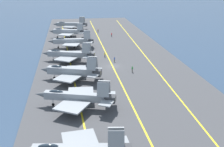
% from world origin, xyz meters
% --- Properties ---
extents(ground_plane, '(2000.00, 2000.00, 0.00)m').
position_xyz_m(ground_plane, '(0.00, 0.00, 0.00)').
color(ground_plane, '#2D425B').
extents(carrier_deck, '(189.83, 44.77, 0.40)m').
position_xyz_m(carrier_deck, '(0.00, 0.00, 0.20)').
color(carrier_deck, '#424244').
rests_on(carrier_deck, ground).
extents(deck_stripe_foul_line, '(170.72, 7.33, 0.01)m').
position_xyz_m(deck_stripe_foul_line, '(0.00, -12.31, 0.40)').
color(deck_stripe_foul_line, yellow).
rests_on(deck_stripe_foul_line, carrier_deck).
extents(deck_stripe_centerline, '(170.84, 0.36, 0.01)m').
position_xyz_m(deck_stripe_centerline, '(0.00, 0.00, 0.40)').
color(deck_stripe_centerline, yellow).
rests_on(deck_stripe_centerline, carrier_deck).
extents(deck_stripe_edge_line, '(170.64, 9.01, 0.01)m').
position_xyz_m(deck_stripe_edge_line, '(0.00, 12.31, 0.40)').
color(deck_stripe_edge_line, yellow).
rests_on(deck_stripe_edge_line, carrier_deck).
extents(parked_jet_third, '(13.14, 17.23, 6.20)m').
position_xyz_m(parked_jet_third, '(-26.07, 11.60, 2.89)').
color(parked_jet_third, gray).
rests_on(parked_jet_third, carrier_deck).
extents(parked_jet_fourth, '(13.16, 16.56, 6.62)m').
position_xyz_m(parked_jet_fourth, '(-9.86, 12.36, 2.90)').
color(parked_jet_fourth, gray).
rests_on(parked_jet_fourth, carrier_deck).
extents(parked_jet_fifth, '(12.50, 17.28, 6.22)m').
position_xyz_m(parked_jet_fifth, '(6.77, 12.89, 2.80)').
color(parked_jet_fifth, gray).
rests_on(parked_jet_fifth, carrier_deck).
extents(parked_jet_sixth, '(12.20, 17.16, 6.49)m').
position_xyz_m(parked_jet_sixth, '(24.05, 11.67, 3.03)').
color(parked_jet_sixth, '#93999E').
rests_on(parked_jet_sixth, carrier_deck).
extents(parked_jet_seventh, '(12.33, 16.17, 6.39)m').
position_xyz_m(parked_jet_seventh, '(41.71, 12.98, 3.13)').
color(parked_jet_seventh, '#93999E').
rests_on(parked_jet_seventh, carrier_deck).
extents(parked_jet_eighth, '(12.64, 17.17, 6.42)m').
position_xyz_m(parked_jet_eighth, '(59.58, 11.58, 3.11)').
color(parked_jet_eighth, gray).
rests_on(parked_jet_eighth, carrier_deck).
extents(crew_blue_vest, '(0.46, 0.40, 1.66)m').
position_xyz_m(crew_blue_vest, '(4.06, -1.24, 1.31)').
color(crew_blue_vest, '#4C473D').
rests_on(crew_blue_vest, carrier_deck).
extents(crew_red_vest, '(0.31, 0.41, 1.71)m').
position_xyz_m(crew_red_vest, '(41.03, -5.97, 1.34)').
color(crew_red_vest, '#232328').
rests_on(crew_red_vest, carrier_deck).
extents(crew_green_vest, '(0.37, 0.44, 1.81)m').
position_xyz_m(crew_green_vest, '(-6.22, -4.68, 1.40)').
color(crew_green_vest, '#4C473D').
rests_on(crew_green_vest, carrier_deck).
extents(crew_yellow_vest, '(0.43, 0.35, 1.70)m').
position_xyz_m(crew_yellow_vest, '(9.79, 1.08, 1.33)').
color(crew_yellow_vest, '#232328').
rests_on(crew_yellow_vest, carrier_deck).
extents(crew_brown_vest, '(0.46, 0.45, 1.76)m').
position_xyz_m(crew_brown_vest, '(50.97, -1.04, 1.37)').
color(crew_brown_vest, '#232328').
rests_on(crew_brown_vest, carrier_deck).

